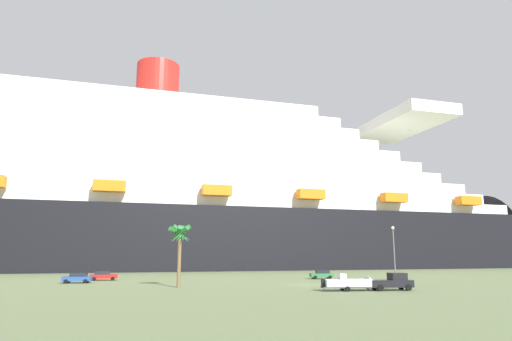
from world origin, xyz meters
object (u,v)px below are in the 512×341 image
(palm_tree, at_px, (180,237))
(parked_car_green_wagon, at_px, (322,274))
(cruise_ship, at_px, (236,205))
(parked_car_red_hatchback, at_px, (103,276))
(small_boat_on_trailer, at_px, (352,283))
(pickup_truck, at_px, (392,282))
(parked_car_blue_suv, at_px, (77,278))
(street_lamp, at_px, (394,246))

(palm_tree, bearing_deg, parked_car_green_wagon, 28.01)
(cruise_ship, distance_m, parked_car_red_hatchback, 66.81)
(small_boat_on_trailer, bearing_deg, cruise_ship, 88.27)
(cruise_ship, distance_m, parked_car_green_wagon, 61.93)
(cruise_ship, xyz_separation_m, pickup_truck, (2.79, -85.60, -18.90))
(cruise_ship, bearing_deg, parked_car_blue_suv, -122.59)
(parked_car_blue_suv, xyz_separation_m, parked_car_green_wagon, (42.86, 1.46, -0.00))
(small_boat_on_trailer, distance_m, palm_tree, 24.60)
(parked_car_green_wagon, relative_size, parked_car_red_hatchback, 0.95)
(small_boat_on_trailer, relative_size, parked_car_red_hatchback, 1.72)
(pickup_truck, xyz_separation_m, parked_car_red_hatchback, (-37.84, 32.02, -0.21))
(palm_tree, xyz_separation_m, parked_car_blue_suv, (-15.02, 13.35, -6.10))
(cruise_ship, relative_size, parked_car_blue_suv, 52.73)
(cruise_ship, xyz_separation_m, palm_tree, (-23.48, -73.56, -13.00))
(parked_car_green_wagon, bearing_deg, pickup_truck, -93.36)
(parked_car_blue_suv, xyz_separation_m, parked_car_red_hatchback, (3.44, 6.64, 0.00))
(cruise_ship, xyz_separation_m, parked_car_blue_suv, (-38.50, -60.21, -19.11))
(parked_car_red_hatchback, bearing_deg, palm_tree, -59.93)
(palm_tree, height_order, parked_car_blue_suv, palm_tree)
(pickup_truck, bearing_deg, parked_car_blue_suv, 148.41)
(small_boat_on_trailer, relative_size, street_lamp, 0.88)
(street_lamp, bearing_deg, parked_car_blue_suv, 169.24)
(street_lamp, bearing_deg, parked_car_green_wagon, 127.53)
(street_lamp, xyz_separation_m, parked_car_green_wagon, (-8.64, 11.24, -5.10))
(pickup_truck, bearing_deg, parked_car_red_hatchback, 139.76)
(palm_tree, distance_m, parked_car_blue_suv, 21.00)
(pickup_truck, height_order, parked_car_blue_suv, pickup_truck)
(parked_car_blue_suv, height_order, parked_car_green_wagon, same)
(cruise_ship, distance_m, small_boat_on_trailer, 87.17)
(parked_car_red_hatchback, bearing_deg, parked_car_green_wagon, -7.48)
(palm_tree, distance_m, parked_car_red_hatchback, 23.89)
(pickup_truck, distance_m, parked_car_blue_suv, 48.46)
(cruise_ship, distance_m, street_lamp, 72.56)
(pickup_truck, bearing_deg, parked_car_green_wagon, 86.64)
(parked_car_red_hatchback, bearing_deg, street_lamp, -18.87)
(small_boat_on_trailer, height_order, parked_car_green_wagon, small_boat_on_trailer)
(parked_car_green_wagon, xyz_separation_m, parked_car_red_hatchback, (-39.41, 5.18, 0.00))
(street_lamp, bearing_deg, pickup_truck, -123.20)
(pickup_truck, height_order, parked_car_red_hatchback, pickup_truck)
(street_lamp, bearing_deg, parked_car_red_hatchback, 161.13)
(small_boat_on_trailer, relative_size, parked_car_green_wagon, 1.82)
(cruise_ship, bearing_deg, parked_car_red_hatchback, -123.20)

